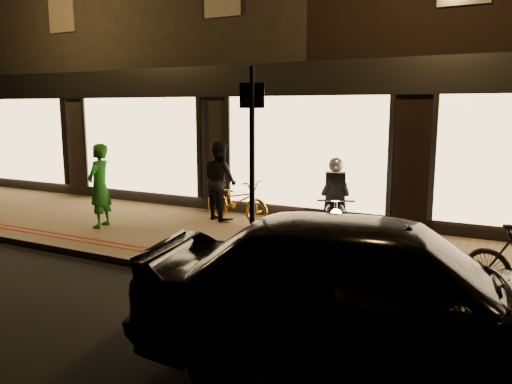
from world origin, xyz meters
TOP-DOWN VIEW (x-y plane):
  - ground at (0.00, 0.00)m, footprint 90.00×90.00m
  - sidewalk at (0.00, 2.00)m, footprint 50.00×4.00m
  - kerb_stone at (0.00, 0.05)m, footprint 50.00×0.14m
  - red_kerb_lines at (0.00, 0.55)m, footprint 50.00×0.26m
  - building_row at (-0.00, 8.99)m, footprint 48.00×10.11m
  - motorcycle at (1.33, 2.13)m, footprint 0.84×1.87m
  - sign_post at (0.68, 0.30)m, footprint 0.34×0.14m
  - bicycle_gold at (-1.18, 3.11)m, footprint 1.89×1.07m
  - person_green at (-3.47, 1.47)m, footprint 0.55×0.71m
  - person_dark at (-1.66, 3.22)m, footprint 1.05×0.97m
  - parked_car at (2.96, -1.42)m, footprint 4.99×2.78m

SIDE VIEW (x-z plane):
  - ground at x=0.00m, z-range 0.00..0.00m
  - sidewalk at x=0.00m, z-range 0.00..0.12m
  - kerb_stone at x=0.00m, z-range 0.00..0.12m
  - red_kerb_lines at x=0.00m, z-range 0.12..0.13m
  - bicycle_gold at x=-1.18m, z-range 0.12..1.06m
  - motorcycle at x=1.33m, z-range -0.06..1.53m
  - parked_car at x=2.96m, z-range 0.00..1.61m
  - person_green at x=-3.47m, z-range 0.12..1.84m
  - person_dark at x=-1.66m, z-range 0.12..1.85m
  - sign_post at x=0.68m, z-range 0.30..3.30m
  - building_row at x=0.00m, z-range 0.00..8.50m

